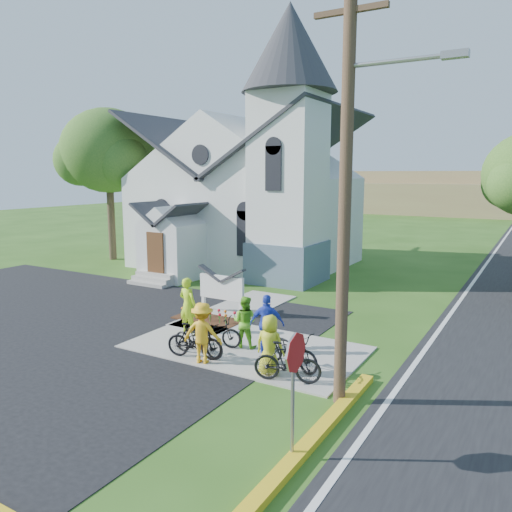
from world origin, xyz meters
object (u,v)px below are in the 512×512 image
Objects in this scene: stop_sign at (295,369)px; cyclist_1 at (245,322)px; bike_2 at (213,331)px; cyclist_4 at (270,345)px; church_sign at (222,288)px; cyclist_0 at (188,305)px; bike_0 at (199,339)px; bike_3 at (287,362)px; cyclist_2 at (267,324)px; bike_4 at (291,349)px; utility_pole at (349,168)px; cyclist_3 at (202,333)px; bike_1 at (195,341)px.

stop_sign is 6.19m from cyclist_1.
stop_sign reaches higher than bike_2.
cyclist_4 is (-2.28, 3.21, -0.93)m from stop_sign.
bike_2 is (-4.80, 4.24, -1.26)m from stop_sign.
church_sign is at bearing 131.88° from stop_sign.
church_sign is 3.83m from cyclist_1.
cyclist_0 is 1.17× the size of cyclist_1.
bike_0 is at bearing 50.56° from cyclist_1.
cyclist_4 is at bearing -89.93° from bike_0.
cyclist_1 is at bearing -45.31° from church_sign.
church_sign is at bearing 33.44° from bike_3.
bike_4 is (1.12, -0.70, -0.36)m from cyclist_2.
cyclist_0 is 4.43m from cyclist_4.
utility_pole is at bearing -120.92° from bike_2.
cyclist_2 is 1.02× the size of cyclist_3.
cyclist_0 is at bearing -24.03° from cyclist_2.
bike_0 is at bearing -57.29° from cyclist_3.
stop_sign reaches higher than cyclist_1.
cyclist_3 is at bearing 36.25° from cyclist_2.
bike_1 is at bearing 136.88° from cyclist_0.
utility_pole is 6.30m from cyclist_1.
cyclist_3 is 2.03m from cyclist_4.
cyclist_2 is at bearing -38.59° from church_sign.
cyclist_1 is 2.22m from cyclist_4.
cyclist_3 is at bearing 128.39° from bike_4.
cyclist_2 reaches higher than cyclist_3.
cyclist_4 reaches higher than bike_2.
church_sign is 1.19× the size of cyclist_0.
cyclist_0 is at bearing 141.92° from stop_sign.
cyclist_3 is at bearing 70.01° from cyclist_1.
cyclist_0 is 1.08× the size of cyclist_3.
cyclist_2 is (3.51, -2.80, -0.10)m from church_sign.
bike_0 is at bearing 67.73° from bike_3.
cyclist_2 is at bearing 75.14° from bike_4.
cyclist_3 is at bearing 1.99° from cyclist_4.
utility_pole is at bearing 91.49° from stop_sign.
bike_3 is 0.89× the size of bike_4.
utility_pole is 5.09m from bike_3.
cyclist_3 is at bearing -61.97° from church_sign.
cyclist_0 is 1.09× the size of bike_1.
bike_0 is 1.06× the size of cyclist_3.
church_sign is 5.83m from bike_4.
stop_sign reaches higher than bike_3.
church_sign is 1.39× the size of cyclist_1.
cyclist_2 reaches higher than cyclist_4.
cyclist_2 is at bearing 178.11° from cyclist_0.
bike_2 is 1.12× the size of cyclist_4.
cyclist_4 is at bearing 170.36° from cyclist_3.
cyclist_0 is 0.95× the size of bike_4.
cyclist_0 is at bearing -59.56° from cyclist_3.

